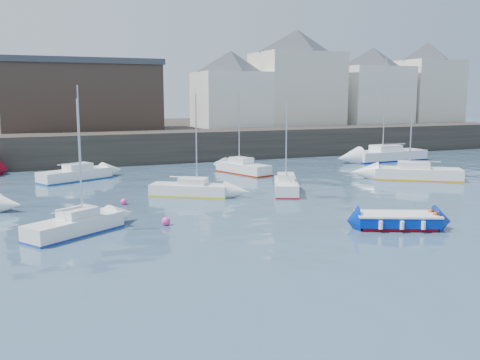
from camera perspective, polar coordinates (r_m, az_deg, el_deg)
name	(u,v)px	position (r m, az deg, el deg)	size (l,w,h in m)	color
water	(351,258)	(22.76, 11.71, -8.16)	(220.00, 220.00, 0.00)	#2D4760
quay_wall	(153,147)	(54.59, -9.26, 3.52)	(90.00, 5.00, 3.00)	#28231E
land_strip	(121,135)	(72.18, -12.55, 4.67)	(90.00, 32.00, 2.80)	#28231E
bldg_east_a	(297,77)	(68.13, 6.05, 10.82)	(13.36, 13.36, 11.80)	beige
bldg_east_b	(372,86)	(73.56, 13.90, 9.74)	(11.88, 11.88, 9.95)	white
bldg_east_c	(426,82)	(79.21, 19.25, 9.80)	(11.14, 11.14, 10.95)	beige
bldg_east_d	(231,89)	(63.85, -0.98, 9.69)	(11.14, 11.14, 8.95)	white
warehouse	(80,95)	(61.25, -16.66, 8.65)	(16.40, 10.40, 7.60)	#3D2D26
blue_dinghy	(397,220)	(28.12, 16.40, -4.12)	(4.44, 3.27, 0.78)	maroon
sailboat_a	(75,225)	(27.03, -17.18, -4.63)	(5.05, 4.08, 6.49)	white
sailboat_b	(190,189)	(35.79, -5.37, -0.99)	(5.30, 4.25, 6.74)	white
sailboat_c	(286,186)	(36.82, 4.92, -0.64)	(3.37, 4.95, 6.26)	white
sailboat_d	(417,173)	(44.69, 18.37, 0.70)	(6.77, 5.51, 8.56)	white
sailboat_f	(243,168)	(45.75, 0.32, 1.32)	(3.37, 5.68, 7.04)	white
sailboat_g	(388,155)	(56.85, 15.53, 2.60)	(8.22, 2.97, 10.27)	white
sailboat_h	(75,174)	(43.96, -17.16, 0.58)	(5.98, 4.22, 7.42)	white
buoy_near	(166,225)	(28.01, -7.89, -4.79)	(0.45, 0.45, 0.45)	#FF399E
buoy_mid	(399,220)	(30.02, 16.64, -4.15)	(0.37, 0.37, 0.37)	#FF399E
buoy_far	(124,205)	(33.64, -12.29, -2.57)	(0.39, 0.39, 0.39)	#FF399E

